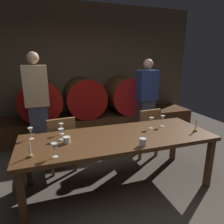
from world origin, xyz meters
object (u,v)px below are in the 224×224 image
Objects in this scene: wine_glass_left at (54,148)px; dining_table at (118,141)px; wine_barrel_left at (40,99)px; candle_left at (30,153)px; chair_right at (146,130)px; guest_right at (146,102)px; wine_glass_center_right at (61,126)px; wine_barrel_right at (124,94)px; wine_glass_right at (151,120)px; wine_barrel_center at (84,97)px; cup_left at (67,140)px; wine_glass_far_right at (163,119)px; candle_right at (195,128)px; wine_glass_center_left at (61,132)px; guest_left at (38,106)px; wine_glass_far_left at (31,131)px; chair_left at (61,141)px; cup_right at (143,142)px.

dining_table is at bearing 21.63° from wine_glass_left.
candle_left is at bearing -91.96° from wine_barrel_left.
guest_right is at bearing -122.15° from chair_right.
candle_left is 1.19× the size of wine_glass_center_right.
wine_glass_right is (-0.37, -1.97, -0.02)m from wine_barrel_right.
cup_left is (-0.61, -2.11, -0.10)m from wine_barrel_center.
dining_table is 15.06× the size of wine_glass_far_right.
wine_glass_far_right is at bearing -48.57° from wine_barrel_left.
wine_barrel_left is 3.05m from candle_right.
chair_right is 5.36× the size of wine_glass_far_right.
candle_left is 1.25× the size of wine_glass_center_left.
wine_barrel_center reaches higher than wine_glass_left.
guest_left is 2.06m from wine_glass_far_right.
wine_glass_far_left is (-1.99, -1.85, -0.04)m from wine_barrel_right.
wine_glass_right is (0.55, 0.13, 0.18)m from dining_table.
cup_left is at bearing 86.07° from chair_left.
cup_right is at bearing -2.63° from wine_glass_left.
chair_right is at bearing 20.80° from wine_glass_center_left.
cup_left reaches higher than dining_table.
wine_glass_far_right is at bearing 12.50° from candle_left.
guest_right reaches higher than candle_right.
wine_barrel_right is (1.89, 0.00, 0.00)m from wine_barrel_left.
candle_right is 2.04× the size of cup_right.
candle_left reaches higher than dining_table.
chair_left is 0.63m from wine_glass_center_left.
wine_glass_left is (-1.59, -1.01, 0.35)m from chair_right.
candle_left reaches higher than wine_glass_far_right.
wine_barrel_center is 2.55m from candle_left.
wine_glass_left is 1.06× the size of wine_glass_center_left.
cup_left is (0.03, -0.32, -0.07)m from wine_glass_center_right.
cup_left is (0.03, -0.65, 0.29)m from chair_left.
wine_glass_center_left reaches higher than cup_left.
candle_right reaches higher than cup_left.
wine_glass_center_right is (0.12, 0.63, 0.00)m from wine_glass_left.
candle_right is at bearing -11.44° from wine_glass_far_left.
guest_left reaches higher than wine_glass_center_right.
guest_left reaches higher than chair_right.
guest_left is 11.06× the size of wine_glass_far_right.
wine_glass_center_right is (-1.61, -1.80, -0.03)m from wine_barrel_right.
chair_right is at bearing -95.75° from wine_barrel_right.
wine_barrel_left is 2.33m from dining_table.
guest_left is (-0.31, 0.58, 0.44)m from chair_left.
wine_glass_left is (-1.88, -0.15, 0.05)m from candle_right.
wine_glass_left is at bearing 27.22° from chair_right.
wine_barrel_center is 0.97m from wine_barrel_right.
wine_glass_left is at bearing 36.92° from guest_right.
dining_table is at bearing 0.62° from cup_left.
candle_right reaches higher than dining_table.
candle_right reaches higher than wine_glass_far_left.
wine_barrel_center reaches higher than wine_glass_center_right.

